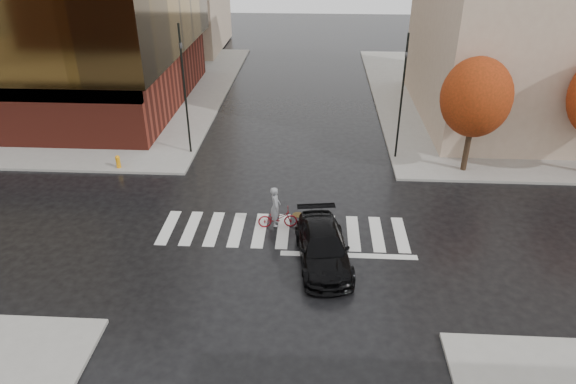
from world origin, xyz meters
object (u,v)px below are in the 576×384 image
Objects in this scene: sedan at (323,247)px; cyclist at (277,214)px; fire_hydrant at (118,161)px; traffic_light_nw at (184,81)px; traffic_light_ne at (402,89)px.

cyclist is at bearing 121.33° from sedan.
traffic_light_nw is at bearing 34.20° from fire_hydrant.
cyclist is (-2.17, 2.66, -0.02)m from sedan.
sedan is 6.68× the size of fire_hydrant.
fire_hydrant is at bearing 14.61° from traffic_light_ne.
traffic_light_ne reaches higher than fire_hydrant.
fire_hydrant is at bearing -80.21° from traffic_light_nw.
sedan is at bearing -35.01° from fire_hydrant.
sedan is 2.41× the size of cyclist.
sedan is at bearing 12.70° from traffic_light_nw.
traffic_light_nw reaches higher than fire_hydrant.
sedan is at bearing 73.50° from traffic_light_ne.
cyclist is at bearing -30.24° from fire_hydrant.
traffic_light_nw reaches higher than sedan.
traffic_light_nw reaches higher than traffic_light_ne.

